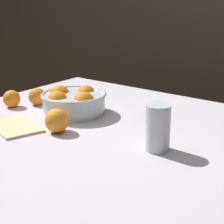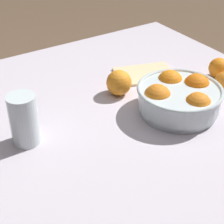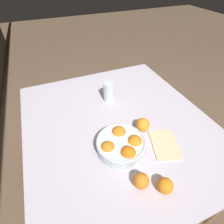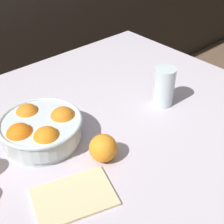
{
  "view_description": "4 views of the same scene",
  "coord_description": "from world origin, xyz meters",
  "views": [
    {
      "loc": [
        0.74,
        -0.93,
        1.2
      ],
      "look_at": [
        0.04,
        0.0,
        0.82
      ],
      "focal_mm": 60.0,
      "sensor_mm": 36.0,
      "label": 1
    },
    {
      "loc": [
        0.46,
        0.75,
        1.36
      ],
      "look_at": [
        0.01,
        0.04,
        0.8
      ],
      "focal_mm": 60.0,
      "sensor_mm": 36.0,
      "label": 2
    },
    {
      "loc": [
        -0.7,
        0.33,
        1.51
      ],
      "look_at": [
        0.03,
        0.03,
        0.81
      ],
      "focal_mm": 28.0,
      "sensor_mm": 36.0,
      "label": 3
    },
    {
      "loc": [
        -0.53,
        -0.61,
        1.38
      ],
      "look_at": [
        0.02,
        0.0,
        0.79
      ],
      "focal_mm": 50.0,
      "sensor_mm": 36.0,
      "label": 4
    }
  ],
  "objects": [
    {
      "name": "dining_table",
      "position": [
        0.0,
        0.0,
        0.67
      ],
      "size": [
        1.25,
        1.12,
        0.74
      ],
      "color": "silver",
      "rests_on": "ground_plane"
    },
    {
      "name": "fruit_bowl",
      "position": [
        -0.21,
        0.08,
        0.79
      ],
      "size": [
        0.25,
        0.25,
        0.1
      ],
      "color": "silver",
      "rests_on": "dining_table"
    },
    {
      "name": "juice_glass",
      "position": [
        0.23,
        -0.03,
        0.8
      ],
      "size": [
        0.07,
        0.07,
        0.14
      ],
      "color": "#F4A314",
      "rests_on": "dining_table"
    },
    {
      "name": "orange_loose_aside",
      "position": [
        -0.11,
        -0.1,
        0.78
      ],
      "size": [
        0.08,
        0.08,
        0.08
      ],
      "primitive_type": "sphere",
      "color": "orange",
      "rests_on": "dining_table"
    },
    {
      "name": "napkin",
      "position": [
        -0.26,
        -0.16,
        0.75
      ],
      "size": [
        0.23,
        0.19,
        0.01
      ],
      "primitive_type": "cube",
      "rotation": [
        0.0,
        0.0,
        -0.32
      ],
      "color": "beige",
      "rests_on": "dining_table"
    }
  ]
}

